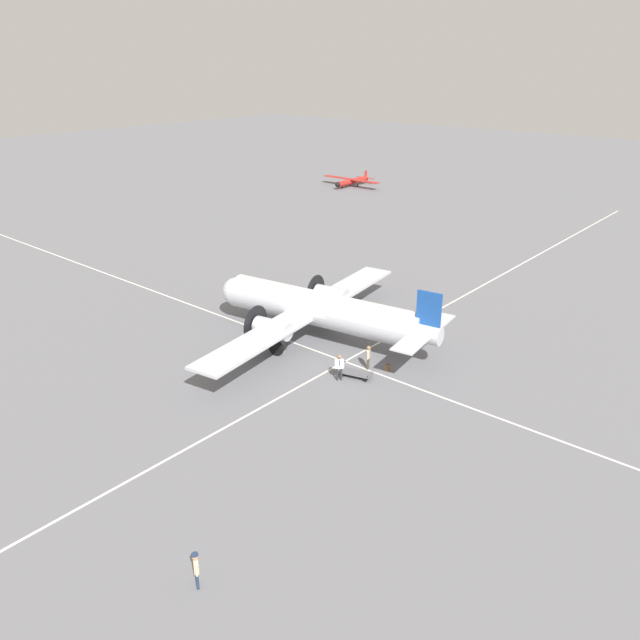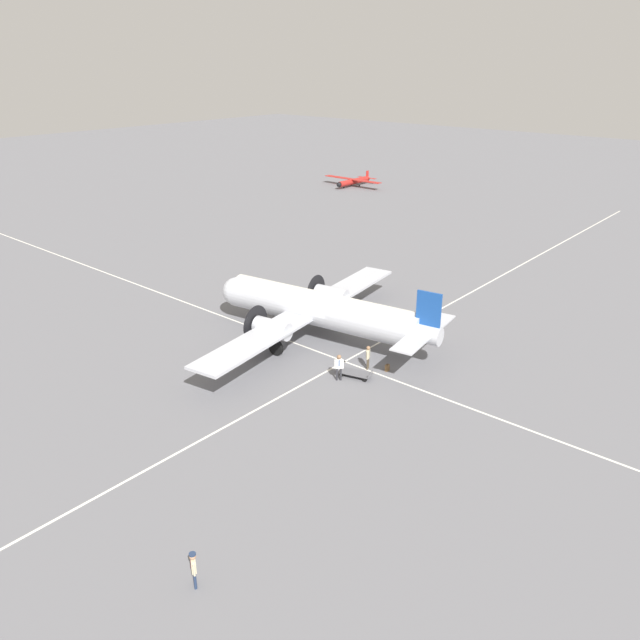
{
  "view_description": "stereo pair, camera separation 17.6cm",
  "coord_description": "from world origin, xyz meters",
  "px_view_note": "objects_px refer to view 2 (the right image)",
  "views": [
    {
      "loc": [
        -32.76,
        -27.79,
        19.53
      ],
      "look_at": [
        0.0,
        0.0,
        1.54
      ],
      "focal_mm": 35.0,
      "sensor_mm": 36.0,
      "label": 1
    },
    {
      "loc": [
        -32.64,
        -27.93,
        19.53
      ],
      "look_at": [
        0.0,
        0.0,
        1.54
      ],
      "focal_mm": 35.0,
      "sensor_mm": 36.0,
      "label": 2
    }
  ],
  "objects_px": {
    "crew_foreground": "(194,566)",
    "passenger_boarding": "(339,365)",
    "ramp_agent": "(368,355)",
    "light_aircraft_distant": "(353,181)",
    "suitcase_near_door": "(387,368)",
    "baggage_cart": "(355,373)",
    "airliner_main": "(316,308)"
  },
  "relations": [
    {
      "from": "suitcase_near_door",
      "to": "light_aircraft_distant",
      "type": "xyz_separation_m",
      "value": [
        51.19,
        42.59,
        0.62
      ]
    },
    {
      "from": "crew_foreground",
      "to": "passenger_boarding",
      "type": "relative_size",
      "value": 0.92
    },
    {
      "from": "suitcase_near_door",
      "to": "baggage_cart",
      "type": "distance_m",
      "value": 2.37
    },
    {
      "from": "crew_foreground",
      "to": "suitcase_near_door",
      "type": "bearing_deg",
      "value": -43.47
    },
    {
      "from": "suitcase_near_door",
      "to": "baggage_cart",
      "type": "relative_size",
      "value": 0.22
    },
    {
      "from": "crew_foreground",
      "to": "light_aircraft_distant",
      "type": "xyz_separation_m",
      "value": [
        71.65,
        47.51,
        -0.2
      ]
    },
    {
      "from": "ramp_agent",
      "to": "light_aircraft_distant",
      "type": "bearing_deg",
      "value": 16.59
    },
    {
      "from": "crew_foreground",
      "to": "baggage_cart",
      "type": "height_order",
      "value": "crew_foreground"
    },
    {
      "from": "ramp_agent",
      "to": "passenger_boarding",
      "type": "bearing_deg",
      "value": 147.37
    },
    {
      "from": "passenger_boarding",
      "to": "ramp_agent",
      "type": "height_order",
      "value": "passenger_boarding"
    },
    {
      "from": "crew_foreground",
      "to": "light_aircraft_distant",
      "type": "distance_m",
      "value": 85.97
    },
    {
      "from": "ramp_agent",
      "to": "suitcase_near_door",
      "type": "height_order",
      "value": "ramp_agent"
    },
    {
      "from": "light_aircraft_distant",
      "to": "passenger_boarding",
      "type": "bearing_deg",
      "value": 37.74
    },
    {
      "from": "passenger_boarding",
      "to": "ramp_agent",
      "type": "xyz_separation_m",
      "value": [
        2.55,
        -0.48,
        -0.08
      ]
    },
    {
      "from": "crew_foreground",
      "to": "light_aircraft_distant",
      "type": "bearing_deg",
      "value": -23.45
    },
    {
      "from": "crew_foreground",
      "to": "ramp_agent",
      "type": "bearing_deg",
      "value": -39.88
    },
    {
      "from": "passenger_boarding",
      "to": "light_aircraft_distant",
      "type": "height_order",
      "value": "light_aircraft_distant"
    },
    {
      "from": "baggage_cart",
      "to": "light_aircraft_distant",
      "type": "xyz_separation_m",
      "value": [
        53.28,
        41.48,
        0.59
      ]
    },
    {
      "from": "airliner_main",
      "to": "light_aircraft_distant",
      "type": "distance_m",
      "value": 61.4
    },
    {
      "from": "passenger_boarding",
      "to": "ramp_agent",
      "type": "distance_m",
      "value": 2.6
    },
    {
      "from": "airliner_main",
      "to": "crew_foreground",
      "type": "bearing_deg",
      "value": 111.28
    },
    {
      "from": "airliner_main",
      "to": "passenger_boarding",
      "type": "relative_size",
      "value": 12.88
    },
    {
      "from": "ramp_agent",
      "to": "light_aircraft_distant",
      "type": "height_order",
      "value": "light_aircraft_distant"
    },
    {
      "from": "passenger_boarding",
      "to": "light_aircraft_distant",
      "type": "xyz_separation_m",
      "value": [
        54.34,
        40.92,
        -0.27
      ]
    },
    {
      "from": "suitcase_near_door",
      "to": "baggage_cart",
      "type": "bearing_deg",
      "value": 152.0
    },
    {
      "from": "crew_foreground",
      "to": "passenger_boarding",
      "type": "distance_m",
      "value": 18.52
    },
    {
      "from": "light_aircraft_distant",
      "to": "baggage_cart",
      "type": "bearing_deg",
      "value": 38.66
    },
    {
      "from": "crew_foreground",
      "to": "airliner_main",
      "type": "bearing_deg",
      "value": -27.4
    },
    {
      "from": "crew_foreground",
      "to": "light_aircraft_distant",
      "type": "height_order",
      "value": "light_aircraft_distant"
    },
    {
      "from": "ramp_agent",
      "to": "suitcase_near_door",
      "type": "relative_size",
      "value": 3.33
    },
    {
      "from": "airliner_main",
      "to": "light_aircraft_distant",
      "type": "bearing_deg",
      "value": -63.19
    },
    {
      "from": "crew_foreground",
      "to": "baggage_cart",
      "type": "xyz_separation_m",
      "value": [
        18.37,
        6.03,
        -0.79
      ]
    }
  ]
}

